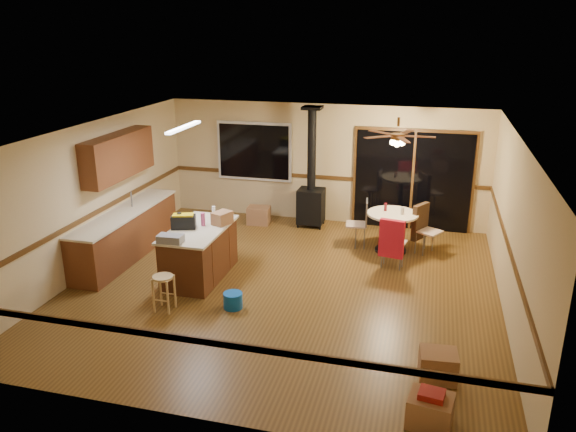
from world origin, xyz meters
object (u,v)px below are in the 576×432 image
(chair_left, at_px, (362,218))
(blue_bucket, at_px, (233,300))
(toolbox_black, at_px, (184,222))
(dining_table, at_px, (392,225))
(box_corner_a, at_px, (430,411))
(bar_stool, at_px, (164,293))
(box_corner_b, at_px, (438,365))
(toolbox_grey, at_px, (170,239))
(chair_near, at_px, (392,238))
(kitchen_island, at_px, (200,253))
(box_under_window, at_px, (259,215))
(chair_right, at_px, (421,222))
(wood_stove, at_px, (311,194))

(chair_left, bearing_deg, blue_bucket, -117.21)
(toolbox_black, relative_size, chair_left, 0.79)
(dining_table, distance_m, box_corner_a, 5.06)
(bar_stool, bearing_deg, box_corner_b, -10.64)
(toolbox_grey, distance_m, toolbox_black, 0.67)
(toolbox_black, height_order, box_corner_a, toolbox_black)
(blue_bucket, distance_m, box_corner_b, 3.28)
(blue_bucket, height_order, box_corner_a, box_corner_a)
(dining_table, height_order, chair_near, chair_near)
(kitchen_island, distance_m, box_corner_b, 4.53)
(toolbox_grey, height_order, box_corner_a, toolbox_grey)
(chair_left, height_order, chair_near, same)
(chair_near, xyz_separation_m, box_corner_b, (0.85, -3.19, -0.41))
(bar_stool, relative_size, dining_table, 0.59)
(chair_left, bearing_deg, box_under_window, 162.17)
(toolbox_black, relative_size, box_under_window, 0.85)
(dining_table, height_order, box_corner_a, dining_table)
(dining_table, bearing_deg, chair_left, 169.32)
(toolbox_grey, distance_m, box_under_window, 3.71)
(chair_right, bearing_deg, blue_bucket, -131.18)
(kitchen_island, distance_m, toolbox_grey, 0.90)
(kitchen_island, xyz_separation_m, box_corner_b, (4.03, -2.04, -0.27))
(chair_left, bearing_deg, dining_table, -10.68)
(kitchen_island, distance_m, chair_left, 3.31)
(blue_bucket, distance_m, box_under_window, 3.92)
(toolbox_black, relative_size, dining_table, 0.42)
(chair_right, relative_size, box_corner_b, 1.54)
(wood_stove, height_order, blue_bucket, wood_stove)
(blue_bucket, xyz_separation_m, chair_near, (2.25, 2.09, 0.47))
(dining_table, xyz_separation_m, chair_left, (-0.60, 0.11, 0.05))
(chair_left, bearing_deg, chair_near, -56.25)
(toolbox_grey, distance_m, box_corner_b, 4.47)
(dining_table, distance_m, chair_near, 0.88)
(wood_stove, relative_size, chair_left, 4.89)
(bar_stool, height_order, box_under_window, bar_stool)
(kitchen_island, bearing_deg, toolbox_black, -166.11)
(chair_near, bearing_deg, dining_table, 94.41)
(blue_bucket, distance_m, box_corner_a, 3.62)
(blue_bucket, xyz_separation_m, dining_table, (2.18, 2.97, 0.41))
(wood_stove, relative_size, box_corner_b, 5.54)
(chair_right, bearing_deg, dining_table, -165.32)
(dining_table, xyz_separation_m, chair_near, (0.07, -0.88, 0.06))
(bar_stool, xyz_separation_m, chair_right, (3.71, 3.44, 0.31))
(box_under_window, bearing_deg, blue_bucket, -78.42)
(bar_stool, distance_m, blue_bucket, 1.06)
(bar_stool, height_order, chair_right, chair_right)
(chair_near, distance_m, chair_right, 1.13)
(dining_table, xyz_separation_m, box_corner_a, (0.83, -4.97, -0.36))
(kitchen_island, bearing_deg, chair_near, 19.78)
(toolbox_black, distance_m, box_under_window, 3.10)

